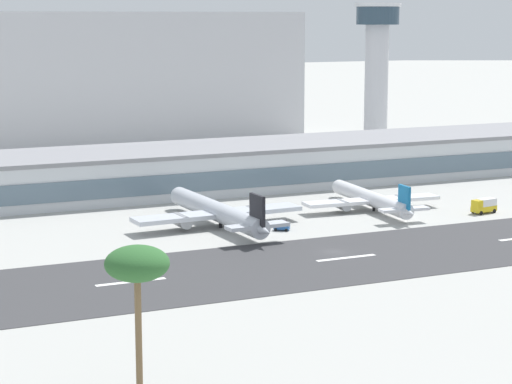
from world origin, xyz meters
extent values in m
plane|color=#A8A8A3|center=(0.00, 0.00, 0.00)|extent=(1400.00, 1400.00, 0.00)
cube|color=#38383A|center=(0.00, -5.04, 0.04)|extent=(800.00, 33.96, 0.08)
cube|color=white|center=(-40.89, -5.04, 0.09)|extent=(12.00, 1.20, 0.01)
cube|color=white|center=(-0.20, -5.04, 0.09)|extent=(12.00, 1.20, 0.01)
cube|color=silver|center=(7.49, 73.85, 5.05)|extent=(211.14, 28.97, 10.10)
cube|color=slate|center=(7.49, 59.21, 4.55)|extent=(204.81, 0.30, 4.55)
cube|color=gray|center=(7.49, 73.85, 10.60)|extent=(213.25, 29.26, 1.00)
cylinder|color=silver|center=(79.77, 118.46, 20.45)|extent=(7.58, 7.58, 40.90)
cylinder|color=#2D4251|center=(79.77, 118.46, 43.71)|extent=(13.72, 13.72, 5.62)
cylinder|color=silver|center=(79.77, 118.46, 47.12)|extent=(14.82, 14.82, 1.20)
cube|color=#BCBCC1|center=(19.31, 171.00, 22.50)|extent=(109.83, 24.66, 44.99)
cylinder|color=silver|center=(-11.18, 30.85, 3.16)|extent=(6.14, 40.98, 4.08)
sphere|color=silver|center=(-12.21, 51.24, 3.16)|extent=(3.88, 3.88, 3.88)
cone|color=silver|center=(-10.15, 10.46, 3.16)|extent=(4.04, 7.53, 3.67)
cube|color=silver|center=(-11.14, 30.04, 2.76)|extent=(37.26, 7.98, 0.90)
cylinder|color=gray|center=(-2.83, 30.46, 2.04)|extent=(2.94, 5.84, 2.65)
cylinder|color=gray|center=(-19.45, 29.62, 2.04)|extent=(2.94, 5.84, 2.65)
cube|color=silver|center=(-10.23, 12.09, 3.57)|extent=(12.73, 4.00, 0.72)
cube|color=black|center=(-10.23, 12.09, 6.43)|extent=(0.93, 5.54, 6.53)
cylinder|color=black|center=(-11.08, 28.81, 0.56)|extent=(0.73, 0.73, 1.12)
cylinder|color=silver|center=(27.36, 32.90, 2.64)|extent=(5.68, 34.27, 3.41)
sphere|color=silver|center=(28.50, 49.93, 2.64)|extent=(3.24, 3.24, 3.24)
cone|color=silver|center=(26.22, 15.88, 2.64)|extent=(3.47, 6.33, 3.07)
cube|color=silver|center=(27.31, 32.22, 2.30)|extent=(32.76, 7.27, 0.75)
cylinder|color=gray|center=(34.61, 31.74, 1.71)|extent=(2.53, 4.91, 2.22)
cylinder|color=gray|center=(20.02, 32.71, 1.71)|extent=(2.53, 4.91, 2.22)
cube|color=silver|center=(26.31, 17.24, 2.99)|extent=(11.21, 3.55, 0.60)
cube|color=#1975B2|center=(26.31, 17.24, 5.37)|extent=(0.85, 4.63, 5.46)
cylinder|color=black|center=(27.25, 31.20, 0.47)|extent=(0.61, 0.61, 0.94)
cube|color=gold|center=(48.54, 19.14, 1.05)|extent=(6.32, 3.38, 1.20)
cube|color=silver|center=(49.25, 19.26, 2.45)|extent=(4.65, 3.00, 1.60)
cube|color=gold|center=(46.42, 18.78, 2.40)|extent=(2.03, 2.46, 1.50)
cylinder|color=black|center=(46.27, 19.97, 0.45)|extent=(0.93, 0.43, 0.90)
cylinder|color=black|center=(46.68, 17.60, 0.45)|extent=(0.93, 0.43, 0.90)
cylinder|color=black|center=(50.41, 20.68, 0.45)|extent=(0.93, 0.43, 0.90)
cylinder|color=black|center=(50.82, 18.31, 0.45)|extent=(0.93, 0.43, 0.90)
cube|color=#23569E|center=(-0.61, 21.18, 0.80)|extent=(3.50, 3.24, 1.00)
cube|color=black|center=(-0.61, 21.18, 1.75)|extent=(2.30, 2.20, 0.90)
cylinder|color=black|center=(-0.23, 19.85, 0.30)|extent=(0.64, 0.59, 0.60)
cylinder|color=black|center=(0.77, 21.11, 0.30)|extent=(0.64, 0.59, 0.60)
cylinder|color=black|center=(-1.98, 21.24, 0.30)|extent=(0.64, 0.59, 0.60)
cylinder|color=black|center=(-0.99, 22.50, 0.30)|extent=(0.64, 0.59, 0.60)
cylinder|color=brown|center=(-54.54, -53.13, 7.86)|extent=(0.79, 0.79, 15.72)
ellipsoid|color=#2D602D|center=(-54.54, -53.13, 15.72)|extent=(7.46, 7.46, 4.10)
camera|label=1|loc=(-86.84, -158.21, 43.30)|focal=69.49mm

